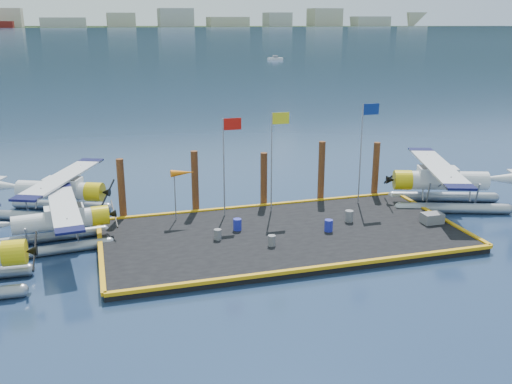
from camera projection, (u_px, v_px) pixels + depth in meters
ground at (283, 239)px, 32.36m from camera, size 4000.00×4000.00×0.00m
dock at (283, 236)px, 32.31m from camera, size 20.00×10.00×0.40m
dock_bumpers at (283, 231)px, 32.22m from camera, size 20.25×10.25×0.18m
far_backdrop at (172, 20)px, 1690.11m from camera, size 3050.00×2050.00×810.00m
seaplane_b at (58, 223)px, 30.89m from camera, size 8.06×8.89×3.15m
seaplane_c at (58, 193)px, 35.77m from camera, size 9.02×9.48×3.47m
seaplane_d at (443, 183)px, 37.40m from camera, size 9.90×10.56×3.79m
drum_0 at (218, 234)px, 31.18m from camera, size 0.41×0.41×0.58m
drum_1 at (329, 226)px, 32.38m from camera, size 0.48×0.48×0.67m
drum_2 at (349, 216)px, 33.92m from camera, size 0.48×0.48×0.68m
drum_3 at (272, 241)px, 30.31m from camera, size 0.41×0.41×0.58m
drum_5 at (237, 224)px, 32.54m from camera, size 0.48×0.48×0.67m
crate at (432, 218)px, 33.69m from camera, size 1.21×0.80×0.60m
flagpole_red at (227, 152)px, 33.97m from camera, size 1.14×0.08×6.00m
flagpole_yellow at (275, 147)px, 34.73m from camera, size 1.14×0.08×6.20m
flagpole_blue at (364, 139)px, 36.27m from camera, size 1.14×0.08×6.50m
windsock at (182, 174)px, 33.58m from camera, size 1.40×0.44×3.12m
piling_0 at (122, 191)px, 34.48m from camera, size 0.44×0.44×4.00m
piling_1 at (195, 184)px, 35.65m from camera, size 0.44×0.44×4.20m
piling_2 at (264, 181)px, 36.91m from camera, size 0.44×0.44×3.80m
piling_3 at (321, 173)px, 37.90m from camera, size 0.44×0.44×4.30m
piling_4 at (375, 171)px, 39.00m from camera, size 0.44×0.44×4.00m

